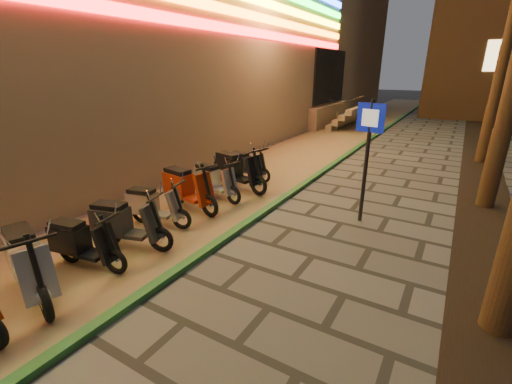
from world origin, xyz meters
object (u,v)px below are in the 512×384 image
Objects in this scene: scooter_4 at (80,242)px; scooter_9 at (235,170)px; scooter_8 at (213,180)px; scooter_10 at (245,165)px; scooter_3 at (27,261)px; scooter_5 at (123,223)px; scooter_6 at (152,205)px; pedestrian_sign at (368,145)px; scooter_7 at (186,187)px.

scooter_4 is 4.75m from scooter_9.
scooter_9 is (0.09, 0.91, 0.08)m from scooter_8.
scooter_9 reaches higher than scooter_4.
scooter_4 and scooter_10 have the same top height.
scooter_8 is at bearing -84.49° from scooter_9.
scooter_5 is (0.03, 1.68, -0.04)m from scooter_3.
scooter_4 is 1.00× the size of scooter_6.
pedestrian_sign is at bearing 18.59° from scooter_8.
scooter_9 is (-3.64, 0.41, -1.16)m from pedestrian_sign.
scooter_6 is (-0.29, 0.98, -0.04)m from scooter_5.
scooter_7 is (-0.29, 3.77, -0.00)m from scooter_3.
scooter_3 is at bearing -97.13° from scooter_6.
scooter_6 is 0.81× the size of scooter_9.
scooter_9 is 0.96m from scooter_10.
scooter_5 is at bearing -86.42° from scooter_6.
scooter_10 is (-0.26, 0.92, -0.10)m from scooter_9.
scooter_7 is 1.19× the size of scooter_10.
pedestrian_sign is at bearing 4.58° from scooter_9.
scooter_8 is at bearing 81.30° from scooter_4.
scooter_3 is at bearing -78.23° from scooter_9.
scooter_3 is 4.70m from scooter_8.
scooter_3 is 0.95× the size of scooter_9.
scooter_9 is at bearing 107.21° from scooter_3.
scooter_6 is (-0.26, 2.66, -0.08)m from scooter_3.
scooter_9 is at bearing 74.95° from scooter_5.
scooter_9 is (-0.10, 3.93, 0.07)m from scooter_5.
scooter_6 reaches higher than scooter_4.
pedestrian_sign reaches higher than scooter_10.
scooter_6 is at bearing 112.07° from scooter_3.
scooter_3 is at bearing -76.29° from scooter_7.
scooter_9 is (-0.04, 4.75, 0.10)m from scooter_4.
scooter_6 is (-0.22, 1.81, 0.00)m from scooter_4.
scooter_5 is at bearing 105.56° from scooter_3.
scooter_3 reaches higher than scooter_5.
scooter_5 is at bearing -75.48° from scooter_8.
pedestrian_sign is 1.52× the size of scooter_3.
scooter_4 is 0.95× the size of scooter_8.
pedestrian_sign reaches higher than scooter_4.
scooter_5 is at bearing -80.24° from scooter_10.
scooter_10 is (-0.34, 6.53, -0.08)m from scooter_3.
scooter_7 is at bearing 84.28° from scooter_4.
scooter_6 is 0.95× the size of scooter_8.
scooter_7 reaches higher than scooter_4.
scooter_8 is at bearing -79.03° from scooter_10.
pedestrian_sign is 4.27m from scooter_7.
scooter_5 is 0.88× the size of scooter_9.
pedestrian_sign reaches higher than scooter_6.
scooter_9 reaches higher than scooter_10.
scooter_5 reaches higher than scooter_6.
scooter_9 reaches higher than scooter_8.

